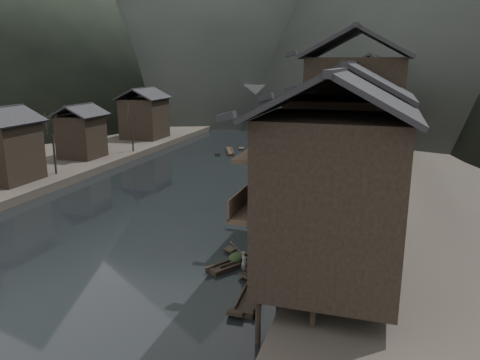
% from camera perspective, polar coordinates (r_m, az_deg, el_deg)
% --- Properties ---
extents(water, '(300.00, 300.00, 0.00)m').
position_cam_1_polar(water, '(39.16, -14.25, -7.18)').
color(water, black).
rests_on(water, ground).
extents(left_bank, '(40.00, 200.00, 1.20)m').
position_cam_1_polar(left_bank, '(90.45, -20.19, 4.87)').
color(left_bank, '#2D2823').
rests_on(left_bank, ground).
extents(stilt_houses, '(9.00, 67.60, 16.71)m').
position_cam_1_polar(stilt_houses, '(50.39, 14.69, 8.07)').
color(stilt_houses, black).
rests_on(stilt_houses, ground).
extents(left_houses, '(8.10, 53.20, 8.73)m').
position_cam_1_polar(left_houses, '(65.39, -20.87, 6.00)').
color(left_houses, black).
rests_on(left_houses, left_bank).
extents(bare_trees, '(3.70, 43.39, 7.40)m').
position_cam_1_polar(bare_trees, '(54.81, -24.98, 4.83)').
color(bare_trees, black).
rests_on(bare_trees, left_bank).
extents(moored_sampans, '(3.24, 48.29, 0.47)m').
position_cam_1_polar(moored_sampans, '(48.52, 7.43, -2.40)').
color(moored_sampans, black).
rests_on(moored_sampans, water).
extents(midriver_boats, '(13.76, 17.18, 0.45)m').
position_cam_1_polar(midriver_boats, '(77.93, 3.11, 4.04)').
color(midriver_boats, black).
rests_on(midriver_boats, water).
extents(stone_bridge, '(40.00, 6.00, 9.00)m').
position_cam_1_polar(stone_bridge, '(105.08, 6.55, 9.32)').
color(stone_bridge, '#4C4C4F').
rests_on(stone_bridge, ground).
extents(hero_sampan, '(3.46, 4.84, 0.44)m').
position_cam_1_polar(hero_sampan, '(33.67, -0.33, -9.97)').
color(hero_sampan, black).
rests_on(hero_sampan, water).
extents(cargo_heap, '(1.13, 1.49, 0.68)m').
position_cam_1_polar(cargo_heap, '(33.65, -0.43, -8.92)').
color(cargo_heap, black).
rests_on(cargo_heap, hero_sampan).
extents(boatman, '(0.68, 0.65, 1.56)m').
position_cam_1_polar(boatman, '(31.67, 0.48, -9.59)').
color(boatman, '#5B5B5D').
rests_on(boatman, hero_sampan).
extents(bamboo_pole, '(1.68, 1.96, 2.94)m').
position_cam_1_polar(bamboo_pole, '(30.77, 0.85, -5.80)').
color(bamboo_pole, '#8C7A51').
rests_on(bamboo_pole, boatman).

